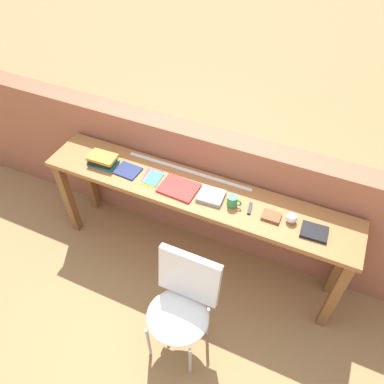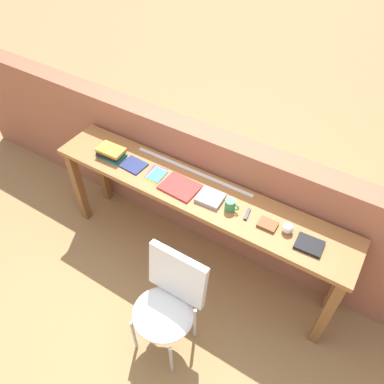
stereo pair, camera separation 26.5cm
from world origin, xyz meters
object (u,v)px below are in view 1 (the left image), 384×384
(chair_white_moulded, at_px, (182,303))
(multitool_folded, at_px, (250,208))
(mug, at_px, (233,201))
(sports_ball_small, at_px, (292,218))
(magazine_cycling, at_px, (128,171))
(leather_journal_brown, at_px, (271,216))
(book_open_centre, at_px, (179,188))
(pamphlet_pile_colourful, at_px, (152,178))
(book_repair_rightmost, at_px, (314,232))
(book_stack_leftmost, at_px, (103,160))

(chair_white_moulded, bearing_deg, multitool_folded, 72.71)
(mug, height_order, sports_ball_small, mug)
(magazine_cycling, distance_m, leather_journal_brown, 1.18)
(magazine_cycling, relative_size, sports_ball_small, 2.47)
(mug, bearing_deg, book_open_centre, -179.09)
(chair_white_moulded, height_order, pamphlet_pile_colourful, chair_white_moulded)
(mug, height_order, book_repair_rightmost, mug)
(book_stack_leftmost, height_order, multitool_folded, book_stack_leftmost)
(magazine_cycling, relative_size, leather_journal_brown, 1.48)
(pamphlet_pile_colourful, distance_m, book_repair_rightmost, 1.26)
(chair_white_moulded, relative_size, pamphlet_pile_colourful, 4.51)
(magazine_cycling, xyz_separation_m, sports_ball_small, (1.31, 0.02, 0.03))
(book_open_centre, height_order, book_repair_rightmost, book_repair_rightmost)
(chair_white_moulded, height_order, multitool_folded, multitool_folded)
(chair_white_moulded, bearing_deg, pamphlet_pile_colourful, 129.62)
(book_stack_leftmost, height_order, leather_journal_brown, book_stack_leftmost)
(chair_white_moulded, xyz_separation_m, leather_journal_brown, (0.38, 0.69, 0.37))
(book_repair_rightmost, bearing_deg, mug, 176.20)
(book_stack_leftmost, distance_m, pamphlet_pile_colourful, 0.45)
(book_open_centre, distance_m, leather_journal_brown, 0.72)
(mug, distance_m, multitool_folded, 0.14)
(book_open_centre, xyz_separation_m, leather_journal_brown, (0.72, 0.01, 0.00))
(book_repair_rightmost, bearing_deg, magazine_cycling, 176.69)
(book_repair_rightmost, bearing_deg, pamphlet_pile_colourful, 176.18)
(book_stack_leftmost, bearing_deg, multitool_folded, 0.63)
(magazine_cycling, xyz_separation_m, multitool_folded, (1.01, 0.01, 0.00))
(mug, relative_size, book_repair_rightmost, 0.61)
(pamphlet_pile_colourful, bearing_deg, multitool_folded, 0.33)
(book_stack_leftmost, relative_size, book_repair_rightmost, 1.31)
(mug, height_order, leather_journal_brown, mug)
(book_stack_leftmost, xyz_separation_m, multitool_folded, (1.24, 0.01, -0.03))
(chair_white_moulded, bearing_deg, book_open_centre, 116.52)
(multitool_folded, bearing_deg, leather_journal_brown, -5.13)
(chair_white_moulded, distance_m, sports_ball_small, 0.96)
(book_stack_leftmost, height_order, magazine_cycling, book_stack_leftmost)
(chair_white_moulded, relative_size, multitool_folded, 8.10)
(book_stack_leftmost, bearing_deg, pamphlet_pile_colourful, 1.16)
(chair_white_moulded, bearing_deg, book_repair_rightmost, 44.45)
(book_open_centre, bearing_deg, pamphlet_pile_colourful, 178.10)
(chair_white_moulded, relative_size, book_repair_rightmost, 4.97)
(chair_white_moulded, distance_m, book_open_centre, 0.84)
(chair_white_moulded, distance_m, book_stack_leftmost, 1.30)
(pamphlet_pile_colourful, distance_m, leather_journal_brown, 0.96)
(multitool_folded, bearing_deg, pamphlet_pile_colourful, -179.67)
(pamphlet_pile_colourful, xyz_separation_m, book_open_centre, (0.24, -0.02, 0.00))
(pamphlet_pile_colourful, bearing_deg, book_open_centre, -4.74)
(pamphlet_pile_colourful, bearing_deg, chair_white_moulded, -50.38)
(book_open_centre, bearing_deg, magazine_cycling, -178.52)
(pamphlet_pile_colourful, height_order, book_repair_rightmost, book_repair_rightmost)
(mug, xyz_separation_m, sports_ball_small, (0.43, 0.02, -0.01))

